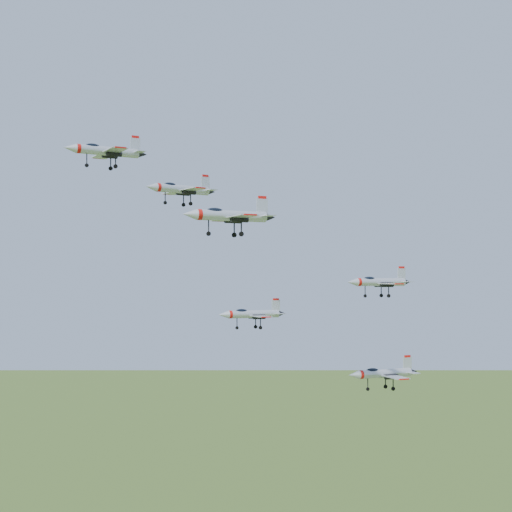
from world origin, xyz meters
name	(u,v)px	position (x,y,z in m)	size (l,w,h in m)	color
jet_lead	(105,151)	(-14.26, 12.93, 149.31)	(13.30, 11.04, 3.55)	#B3B9C1
jet_left_high	(180,189)	(-5.30, 3.19, 142.74)	(11.60, 9.75, 3.11)	#B3B9C1
jet_right_high	(229,215)	(-5.32, -15.86, 137.33)	(12.25, 10.05, 3.28)	#B3B9C1
jet_left_low	(252,314)	(9.36, 10.60, 123.85)	(11.85, 9.76, 3.17)	#B3B9C1
jet_right_low	(379,282)	(19.31, -11.39, 129.17)	(10.48, 8.61, 2.81)	#B3B9C1
jet_trail	(383,373)	(23.66, -5.82, 115.42)	(11.95, 9.86, 3.20)	#B3B9C1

